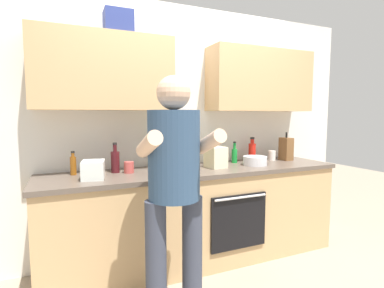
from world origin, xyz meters
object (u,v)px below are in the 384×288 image
object	(u,v)px
bottle_soda	(234,155)
cup_stoneware	(190,167)
bottle_hotsauce	(252,151)
mixing_bowl	(255,161)
cup_coffee	(272,155)
bottle_vinegar	(172,159)
bottle_soy	(159,159)
knife_block	(286,149)
person_standing	(174,180)
bottle_wine	(115,161)
potted_herb	(169,151)
cup_ceramic	(129,167)
bottle_syrup	(73,165)
bottle_juice	(159,161)
bottle_oil	(187,155)
grocery_bag_rice	(216,157)
grocery_bag_produce	(93,170)

from	to	relation	value
bottle_soda	cup_stoneware	xyz separation A→B (m)	(-0.62, -0.24, -0.05)
bottle_hotsauce	mixing_bowl	size ratio (longest dim) A/B	1.09
cup_coffee	bottle_vinegar	bearing A→B (deg)	-168.83
bottle_soy	knife_block	world-z (taller)	knife_block
person_standing	cup_coffee	bearing A→B (deg)	30.35
bottle_wine	potted_herb	world-z (taller)	potted_herb
bottle_hotsauce	bottle_soda	bearing A→B (deg)	-174.71
bottle_wine	potted_herb	distance (m)	0.52
person_standing	bottle_wine	xyz separation A→B (m)	(-0.25, 0.84, 0.02)
bottle_vinegar	cup_ceramic	world-z (taller)	bottle_vinegar
cup_ceramic	bottle_soda	bearing A→B (deg)	5.18
bottle_syrup	cup_ceramic	size ratio (longest dim) A/B	2.05
bottle_juice	cup_ceramic	world-z (taller)	bottle_juice
person_standing	bottle_wine	distance (m)	0.88
bottle_wine	bottle_oil	world-z (taller)	bottle_oil
cup_coffee	grocery_bag_rice	bearing A→B (deg)	-168.35
person_standing	grocery_bag_rice	distance (m)	0.98
bottle_juice	cup_stoneware	xyz separation A→B (m)	(0.32, 0.13, -0.10)
bottle_soda	mixing_bowl	xyz separation A→B (m)	(0.12, -0.21, -0.04)
cup_stoneware	person_standing	bearing A→B (deg)	-120.62
bottle_syrup	cup_coffee	distance (m)	2.08
bottle_syrup	cup_stoneware	xyz separation A→B (m)	(0.97, -0.24, -0.05)
bottle_oil	cup_ceramic	world-z (taller)	bottle_oil
mixing_bowl	potted_herb	bearing A→B (deg)	167.55
bottle_soy	bottle_oil	bearing A→B (deg)	33.40
cup_coffee	bottle_soda	bearing A→B (deg)	178.26
person_standing	grocery_bag_rice	bearing A→B (deg)	45.95
bottle_wine	cup_ceramic	bearing A→B (deg)	-29.09
cup_coffee	mixing_bowl	bearing A→B (deg)	-152.39
cup_stoneware	grocery_bag_produce	size ratio (longest dim) A/B	0.38
bottle_soda	grocery_bag_rice	distance (m)	0.37
bottle_syrup	knife_block	xyz separation A→B (m)	(2.23, -0.06, 0.04)
grocery_bag_produce	bottle_wine	bearing A→B (deg)	43.17
bottle_vinegar	grocery_bag_produce	bearing A→B (deg)	176.98
person_standing	bottle_syrup	size ratio (longest dim) A/B	8.16
person_standing	bottle_hotsauce	bearing A→B (deg)	36.13
potted_herb	cup_coffee	bearing A→B (deg)	0.10
grocery_bag_produce	cup_coffee	bearing A→B (deg)	6.45
bottle_oil	cup_coffee	distance (m)	1.05
cup_coffee	mixing_bowl	size ratio (longest dim) A/B	0.44
bottle_soda	bottle_soy	distance (m)	0.95
bottle_hotsauce	cup_coffee	bearing A→B (deg)	-8.60
bottle_syrup	bottle_hotsauce	size ratio (longest dim) A/B	0.77
knife_block	grocery_bag_rice	distance (m)	0.96
person_standing	bottle_oil	bearing A→B (deg)	62.70
bottle_syrup	knife_block	distance (m)	2.23
bottle_wine	mixing_bowl	xyz separation A→B (m)	(1.37, -0.16, -0.06)
bottle_hotsauce	potted_herb	distance (m)	0.98
person_standing	bottle_hotsauce	xyz separation A→B (m)	(1.24, 0.90, 0.03)
person_standing	bottle_vinegar	xyz separation A→B (m)	(0.20, 0.61, 0.04)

